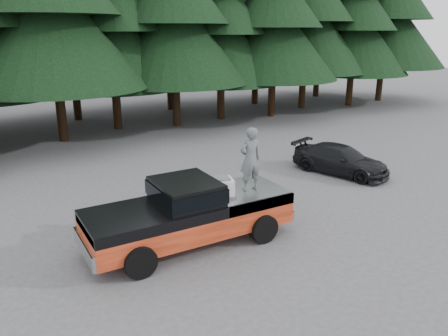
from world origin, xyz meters
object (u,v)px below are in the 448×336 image
man_on_bed (250,159)px  parked_car (340,160)px  pickup_truck (190,222)px  air_compressor (220,188)px

man_on_bed → parked_car: size_ratio=0.46×
pickup_truck → parked_car: pickup_truck is taller
pickup_truck → air_compressor: size_ratio=8.35×
air_compressor → man_on_bed: (1.02, -0.00, 0.70)m
air_compressor → parked_car: size_ratio=0.17×
pickup_truck → parked_car: 8.66m
man_on_bed → parked_car: (6.38, 2.68, -1.68)m
pickup_truck → man_on_bed: size_ratio=3.17×
air_compressor → pickup_truck: bearing=-174.5°
pickup_truck → parked_car: (8.29, 2.52, -0.07)m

